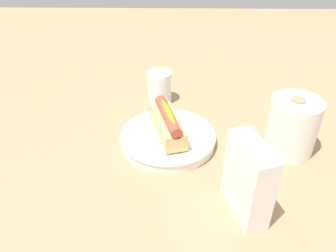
{
  "coord_description": "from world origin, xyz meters",
  "views": [
    {
      "loc": [
        0.63,
        0.02,
        0.48
      ],
      "look_at": [
        -0.01,
        0.01,
        0.05
      ],
      "focal_mm": 35.67,
      "sensor_mm": 36.0,
      "label": 1
    }
  ],
  "objects_px": {
    "serving_bowl": "(168,138)",
    "hotdog_front": "(168,123)",
    "water_glass": "(159,89)",
    "paper_towel_roll": "(292,126)",
    "napkin_box": "(248,180)"
  },
  "relations": [
    {
      "from": "serving_bowl",
      "to": "hotdog_front",
      "type": "distance_m",
      "value": 0.04
    },
    {
      "from": "serving_bowl",
      "to": "water_glass",
      "type": "distance_m",
      "value": 0.2
    },
    {
      "from": "hotdog_front",
      "to": "paper_towel_roll",
      "type": "height_order",
      "value": "paper_towel_roll"
    },
    {
      "from": "hotdog_front",
      "to": "napkin_box",
      "type": "relative_size",
      "value": 1.05
    },
    {
      "from": "hotdog_front",
      "to": "water_glass",
      "type": "height_order",
      "value": "hotdog_front"
    },
    {
      "from": "paper_towel_roll",
      "to": "napkin_box",
      "type": "xyz_separation_m",
      "value": [
        0.18,
        -0.13,
        0.01
      ]
    },
    {
      "from": "paper_towel_roll",
      "to": "napkin_box",
      "type": "relative_size",
      "value": 0.89
    },
    {
      "from": "paper_towel_roll",
      "to": "napkin_box",
      "type": "height_order",
      "value": "napkin_box"
    },
    {
      "from": "serving_bowl",
      "to": "water_glass",
      "type": "bearing_deg",
      "value": -172.25
    },
    {
      "from": "paper_towel_roll",
      "to": "napkin_box",
      "type": "bearing_deg",
      "value": -35.82
    },
    {
      "from": "hotdog_front",
      "to": "water_glass",
      "type": "relative_size",
      "value": 1.75
    },
    {
      "from": "serving_bowl",
      "to": "hotdog_front",
      "type": "xyz_separation_m",
      "value": [
        -0.0,
        0.0,
        0.04
      ]
    },
    {
      "from": "hotdog_front",
      "to": "paper_towel_roll",
      "type": "bearing_deg",
      "value": 85.86
    },
    {
      "from": "water_glass",
      "to": "napkin_box",
      "type": "xyz_separation_m",
      "value": [
        0.4,
        0.17,
        0.04
      ]
    },
    {
      "from": "serving_bowl",
      "to": "hotdog_front",
      "type": "height_order",
      "value": "hotdog_front"
    }
  ]
}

